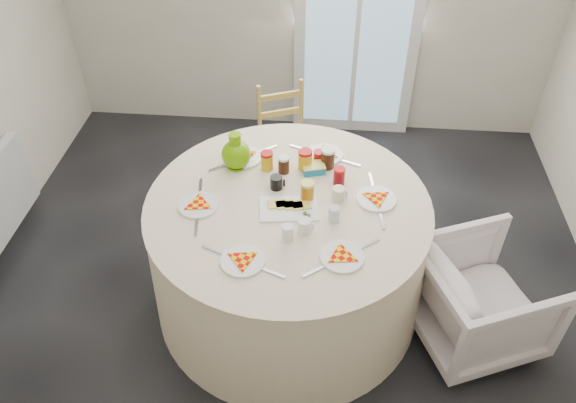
# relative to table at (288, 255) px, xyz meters

# --- Properties ---
(floor) EXTENTS (4.00, 4.00, 0.00)m
(floor) POSITION_rel_table_xyz_m (-0.02, 0.02, -0.38)
(floor) COLOR black
(floor) RESTS_ON ground
(glass_door) EXTENTS (1.00, 0.08, 2.10)m
(glass_door) POSITION_rel_table_xyz_m (0.38, 1.97, 0.68)
(glass_door) COLOR silver
(glass_door) RESTS_ON floor
(table) EXTENTS (1.63, 1.63, 0.83)m
(table) POSITION_rel_table_xyz_m (0.00, 0.00, 0.00)
(table) COLOR beige
(table) RESTS_ON floor
(wooden_chair) EXTENTS (0.48, 0.47, 0.84)m
(wooden_chair) POSITION_rel_table_xyz_m (-0.11, 1.11, 0.09)
(wooden_chair) COLOR gold
(wooden_chair) RESTS_ON floor
(armchair) EXTENTS (0.83, 0.85, 0.69)m
(armchair) POSITION_rel_table_xyz_m (1.11, -0.18, 0.02)
(armchair) COLOR silver
(armchair) RESTS_ON floor
(place_settings) EXTENTS (1.56, 1.56, 0.02)m
(place_settings) POSITION_rel_table_xyz_m (0.00, 0.00, 0.40)
(place_settings) COLOR white
(place_settings) RESTS_ON table
(jar_cluster) EXTENTS (0.53, 0.36, 0.14)m
(jar_cluster) POSITION_rel_table_xyz_m (0.05, 0.25, 0.45)
(jar_cluster) COLOR #92671A
(jar_cluster) RESTS_ON table
(butter_tub) EXTENTS (0.15, 0.13, 0.05)m
(butter_tub) POSITION_rel_table_xyz_m (0.12, 0.29, 0.41)
(butter_tub) COLOR #1380B3
(butter_tub) RESTS_ON table
(green_pitcher) EXTENTS (0.23, 0.23, 0.22)m
(green_pitcher) POSITION_rel_table_xyz_m (-0.33, 0.31, 0.49)
(green_pitcher) COLOR #589C01
(green_pitcher) RESTS_ON table
(cheese_platter) EXTENTS (0.34, 0.24, 0.04)m
(cheese_platter) POSITION_rel_table_xyz_m (0.01, -0.05, 0.40)
(cheese_platter) COLOR silver
(cheese_platter) RESTS_ON table
(mugs_glasses) EXTENTS (0.70, 0.70, 0.10)m
(mugs_glasses) POSITION_rel_table_xyz_m (0.10, 0.01, 0.44)
(mugs_glasses) COLOR gray
(mugs_glasses) RESTS_ON table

